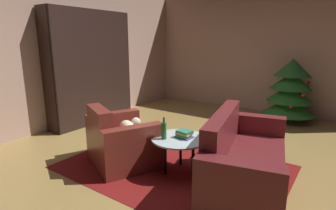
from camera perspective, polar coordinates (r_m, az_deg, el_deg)
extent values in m
plane|color=olive|center=(3.85, 2.90, -11.25)|extent=(7.96, 7.96, 0.00)
cube|color=tan|center=(6.59, 19.00, 10.66)|extent=(5.39, 0.06, 2.74)
cube|color=tan|center=(5.40, -21.99, 9.96)|extent=(0.06, 6.75, 2.74)
cube|color=maroon|center=(3.61, 1.21, -12.96)|extent=(2.74, 1.95, 0.01)
cube|color=black|center=(5.40, -14.97, 7.48)|extent=(0.03, 1.82, 2.18)
cube|color=black|center=(6.13, -9.55, 8.41)|extent=(0.36, 0.02, 2.18)
cube|color=black|center=(5.02, -24.08, 6.35)|extent=(0.36, 0.03, 2.18)
cube|color=black|center=(5.73, -15.41, -3.20)|extent=(0.34, 1.77, 0.03)
cube|color=black|center=(5.63, -15.68, 1.00)|extent=(0.34, 1.77, 0.03)
cube|color=black|center=(5.55, -15.96, 5.34)|extent=(0.34, 1.77, 0.02)
cube|color=black|center=(5.51, -16.25, 9.76)|extent=(0.34, 1.77, 0.02)
cube|color=black|center=(5.51, -16.55, 14.22)|extent=(0.34, 1.77, 0.02)
cube|color=black|center=(5.53, -16.86, 18.67)|extent=(0.34, 1.77, 0.03)
cube|color=black|center=(5.62, -17.08, 9.02)|extent=(0.05, 1.10, 0.69)
cube|color=black|center=(5.60, -16.92, 9.01)|extent=(0.03, 1.13, 0.72)
cube|color=#955498|center=(6.27, -10.03, 0.05)|extent=(0.23, 0.04, 0.30)
cube|color=#BDB3A1|center=(6.22, -10.27, 0.22)|extent=(0.25, 0.05, 0.36)
cube|color=#864994|center=(6.19, -10.51, -0.06)|extent=(0.27, 0.04, 0.32)
cube|color=#89468F|center=(6.17, -10.82, -0.52)|extent=(0.26, 0.03, 0.24)
cube|color=#B1A889|center=(6.17, -11.36, -0.36)|extent=(0.18, 0.03, 0.27)
cube|color=#B42632|center=(6.13, -11.59, -0.08)|extent=(0.19, 0.04, 0.36)
cube|color=#338A3C|center=(6.10, -11.77, -0.62)|extent=(0.22, 0.03, 0.26)
cube|color=#4C3628|center=(6.19, -10.06, 4.13)|extent=(0.24, 0.03, 0.34)
cube|color=#288345|center=(6.17, -10.41, 3.99)|extent=(0.21, 0.03, 0.32)
cube|color=#4B3D2C|center=(6.13, -10.51, 3.72)|extent=(0.26, 0.04, 0.28)
cube|color=orange|center=(6.10, -10.96, 3.99)|extent=(0.23, 0.04, 0.35)
cube|color=#8B4597|center=(6.06, -11.18, 3.48)|extent=(0.26, 0.04, 0.26)
cube|color=brown|center=(6.07, -11.75, 3.29)|extent=(0.17, 0.04, 0.22)
cube|color=brown|center=(6.02, -12.04, 3.78)|extent=(0.19, 0.04, 0.34)
cube|color=#8F4B8C|center=(6.11, -10.72, 16.01)|extent=(0.23, 0.05, 0.32)
cube|color=gold|center=(6.08, -11.08, 15.67)|extent=(0.21, 0.03, 0.25)
cube|color=red|center=(6.05, -11.30, 16.14)|extent=(0.22, 0.03, 0.34)
cube|color=#2B5380|center=(6.04, -11.75, 15.62)|extent=(0.17, 0.04, 0.24)
cube|color=red|center=(5.99, -11.93, 16.03)|extent=(0.22, 0.05, 0.32)
cube|color=orange|center=(5.96, -12.32, 15.67)|extent=(0.21, 0.04, 0.25)
cube|color=orange|center=(5.95, -12.79, 15.64)|extent=(0.17, 0.04, 0.24)
cube|color=navy|center=(5.90, -12.91, 15.58)|extent=(0.21, 0.03, 0.23)
cube|color=maroon|center=(3.73, -9.48, -9.05)|extent=(0.88, 0.95, 0.38)
cube|color=maroon|center=(3.52, -14.29, -3.86)|extent=(0.62, 0.42, 0.41)
cube|color=maroon|center=(3.35, -7.28, -9.55)|extent=(0.48, 0.75, 0.61)
cube|color=maroon|center=(4.03, -11.41, -5.69)|extent=(0.48, 0.75, 0.61)
ellipsoid|color=beige|center=(3.68, -8.69, -4.64)|extent=(0.33, 0.28, 0.18)
sphere|color=beige|center=(3.70, -6.82, -3.62)|extent=(0.13, 0.13, 0.13)
cube|color=maroon|center=(3.20, 16.37, -13.22)|extent=(1.02, 1.49, 0.40)
cube|color=maroon|center=(3.08, 11.47, -5.52)|extent=(0.45, 1.36, 0.44)
cube|color=maroon|center=(2.47, 14.44, -18.37)|extent=(0.77, 0.34, 0.64)
cube|color=maroon|center=(3.86, 17.78, -6.66)|extent=(0.77, 0.34, 0.64)
cylinder|color=black|center=(3.34, 5.29, -11.29)|extent=(0.04, 0.04, 0.43)
cylinder|color=black|center=(3.59, 2.68, -9.41)|extent=(0.04, 0.04, 0.43)
cylinder|color=black|center=(3.34, -0.58, -11.23)|extent=(0.04, 0.04, 0.43)
cylinder|color=silver|center=(3.33, 2.39, -7.14)|extent=(0.69, 0.69, 0.02)
cube|color=#3D4981|center=(3.34, 3.49, -6.76)|extent=(0.21, 0.17, 0.02)
cube|color=#3E854D|center=(3.33, 3.37, -6.46)|extent=(0.14, 0.15, 0.02)
cube|color=#E4C847|center=(3.34, 3.51, -5.99)|extent=(0.18, 0.16, 0.03)
cube|color=#347655|center=(3.32, 3.57, -5.60)|extent=(0.19, 0.17, 0.03)
cylinder|color=#1D5B24|center=(3.26, -0.87, -5.53)|extent=(0.06, 0.06, 0.20)
cylinder|color=#1D5B24|center=(3.22, -0.88, -3.25)|extent=(0.02, 0.02, 0.07)
cylinder|color=brown|center=(6.06, 23.96, -2.37)|extent=(0.08, 0.08, 0.15)
cone|color=#2B6C28|center=(6.00, 24.18, -0.09)|extent=(0.99, 0.99, 0.34)
cone|color=#2B6C28|center=(5.95, 24.42, 2.32)|extent=(0.90, 0.90, 0.34)
cone|color=#2B6C28|center=(5.91, 24.66, 4.76)|extent=(0.80, 0.80, 0.34)
cone|color=#2B6C28|center=(5.89, 24.91, 7.23)|extent=(0.71, 0.71, 0.34)
sphere|color=red|center=(5.67, 26.67, 1.89)|extent=(0.06, 0.06, 0.06)
sphere|color=red|center=(5.59, 24.54, -0.34)|extent=(0.06, 0.06, 0.06)
sphere|color=red|center=(6.15, 23.77, 7.07)|extent=(0.06, 0.06, 0.06)
sphere|color=yellow|center=(6.06, 20.43, 0.56)|extent=(0.07, 0.07, 0.07)
sphere|color=red|center=(5.94, 27.74, 4.13)|extent=(0.08, 0.08, 0.08)
sphere|color=blue|center=(6.15, 24.05, 7.59)|extent=(0.07, 0.07, 0.07)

